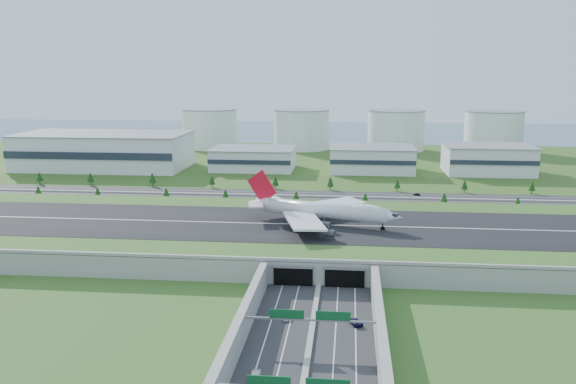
# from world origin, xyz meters

# --- Properties ---
(ground) EXTENTS (1200.00, 1200.00, 0.00)m
(ground) POSITION_xyz_m (0.00, 0.00, 0.00)
(ground) COLOR #264816
(ground) RESTS_ON ground
(airfield_deck) EXTENTS (520.00, 100.00, 9.20)m
(airfield_deck) POSITION_xyz_m (0.00, -0.09, 4.12)
(airfield_deck) COLOR gray
(airfield_deck) RESTS_ON ground
(underpass_road) EXTENTS (38.80, 120.40, 8.00)m
(underpass_road) POSITION_xyz_m (0.00, -99.42, 3.43)
(underpass_road) COLOR #28282B
(underpass_road) RESTS_ON ground
(sign_gantry_near) EXTENTS (38.70, 0.70, 9.80)m
(sign_gantry_near) POSITION_xyz_m (0.00, -95.04, 6.95)
(sign_gantry_near) COLOR gray
(sign_gantry_near) RESTS_ON ground
(north_expressway) EXTENTS (560.00, 36.00, 0.12)m
(north_expressway) POSITION_xyz_m (0.00, 95.00, 0.06)
(north_expressway) COLOR #28282B
(north_expressway) RESTS_ON ground
(tree_row) EXTENTS (497.65, 48.70, 8.48)m
(tree_row) POSITION_xyz_m (5.15, 94.35, 4.69)
(tree_row) COLOR #3D2819
(tree_row) RESTS_ON ground
(hangar_west) EXTENTS (120.00, 60.00, 25.00)m
(hangar_west) POSITION_xyz_m (-170.00, 185.00, 12.50)
(hangar_west) COLOR silver
(hangar_west) RESTS_ON ground
(hangar_mid_a) EXTENTS (58.00, 42.00, 15.00)m
(hangar_mid_a) POSITION_xyz_m (-60.00, 190.00, 7.50)
(hangar_mid_a) COLOR silver
(hangar_mid_a) RESTS_ON ground
(hangar_mid_b) EXTENTS (58.00, 42.00, 17.00)m
(hangar_mid_b) POSITION_xyz_m (25.00, 190.00, 8.50)
(hangar_mid_b) COLOR silver
(hangar_mid_b) RESTS_ON ground
(hangar_mid_c) EXTENTS (58.00, 42.00, 19.00)m
(hangar_mid_c) POSITION_xyz_m (105.00, 190.00, 9.50)
(hangar_mid_c) COLOR silver
(hangar_mid_c) RESTS_ON ground
(fuel_tank_a) EXTENTS (50.00, 50.00, 35.00)m
(fuel_tank_a) POSITION_xyz_m (-120.00, 310.00, 17.50)
(fuel_tank_a) COLOR white
(fuel_tank_a) RESTS_ON ground
(fuel_tank_b) EXTENTS (50.00, 50.00, 35.00)m
(fuel_tank_b) POSITION_xyz_m (-35.00, 310.00, 17.50)
(fuel_tank_b) COLOR white
(fuel_tank_b) RESTS_ON ground
(fuel_tank_c) EXTENTS (50.00, 50.00, 35.00)m
(fuel_tank_c) POSITION_xyz_m (50.00, 310.00, 17.50)
(fuel_tank_c) COLOR white
(fuel_tank_c) RESTS_ON ground
(fuel_tank_d) EXTENTS (50.00, 50.00, 35.00)m
(fuel_tank_d) POSITION_xyz_m (135.00, 310.00, 17.50)
(fuel_tank_d) COLOR white
(fuel_tank_d) RESTS_ON ground
(bay_water) EXTENTS (1200.00, 260.00, 0.06)m
(bay_water) POSITION_xyz_m (0.00, 480.00, 0.03)
(bay_water) COLOR #39556E
(bay_water) RESTS_ON ground
(boeing_747) EXTENTS (65.89, 61.31, 21.06)m
(boeing_747) POSITION_xyz_m (-1.45, 2.34, 13.97)
(boeing_747) COLOR white
(boeing_747) RESTS_ON airfield_deck
(car_0) EXTENTS (2.27, 4.08, 1.31)m
(car_0) POSITION_xyz_m (-7.58, -79.42, 0.78)
(car_0) COLOR silver
(car_0) RESTS_ON ground
(car_1) EXTENTS (1.92, 5.27, 1.72)m
(car_1) POSITION_xyz_m (-11.30, -113.99, 0.98)
(car_1) COLOR silver
(car_1) RESTS_ON ground
(car_2) EXTENTS (4.73, 6.30, 1.59)m
(car_2) POSITION_xyz_m (11.95, -80.36, 0.91)
(car_2) COLOR #0C0B39
(car_2) RESTS_ON ground
(car_4) EXTENTS (4.25, 3.06, 1.34)m
(car_4) POSITION_xyz_m (-169.90, 85.64, 0.79)
(car_4) COLOR #545459
(car_4) RESTS_ON ground
(car_5) EXTENTS (4.26, 2.51, 1.33)m
(car_5) POSITION_xyz_m (48.09, 105.26, 0.78)
(car_5) COLOR black
(car_5) RESTS_ON ground
(car_7) EXTENTS (5.57, 2.82, 1.55)m
(car_7) POSITION_xyz_m (-43.21, 100.37, 0.89)
(car_7) COLOR silver
(car_7) RESTS_ON ground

